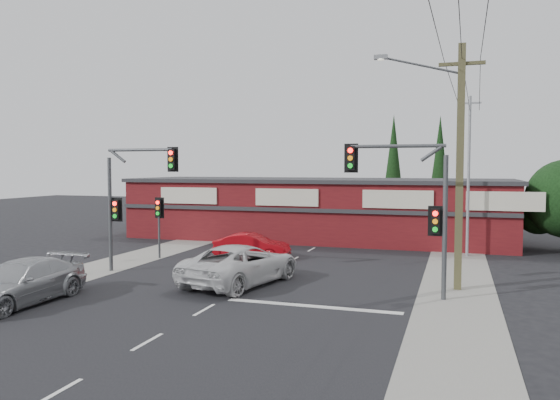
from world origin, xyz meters
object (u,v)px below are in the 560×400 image
(silver_suv, at_px, (20,283))
(red_sedan, at_px, (252,246))
(white_suv, at_px, (241,264))
(utility_pole, at_px, (456,158))
(shop_building, at_px, (317,208))

(silver_suv, relative_size, red_sedan, 1.32)
(white_suv, bearing_deg, utility_pole, -156.08)
(white_suv, xyz_separation_m, red_sedan, (-1.93, 6.30, -0.17))
(white_suv, relative_size, utility_pole, 0.62)
(white_suv, bearing_deg, silver_suv, 54.83)
(red_sedan, bearing_deg, silver_suv, 154.62)
(red_sedan, xyz_separation_m, utility_pole, (10.69, -4.60, 4.71))
(white_suv, distance_m, shop_building, 15.76)
(white_suv, height_order, silver_suv, white_suv)
(white_suv, distance_m, utility_pole, 10.02)
(shop_building, distance_m, utility_pole, 17.15)
(white_suv, relative_size, shop_building, 0.23)
(red_sedan, relative_size, shop_building, 0.15)
(silver_suv, xyz_separation_m, shop_building, (5.83, 21.46, 1.34))
(silver_suv, height_order, utility_pole, utility_pole)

